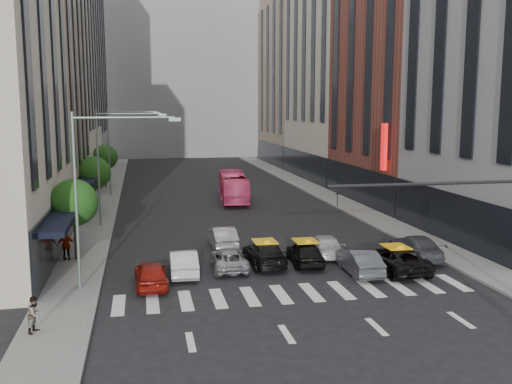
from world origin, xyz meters
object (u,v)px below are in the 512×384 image
streetlamp_mid (110,152)px  car_red (151,274)px  car_white_front (183,262)px  pedestrian_far (66,245)px  pedestrian_near (35,314)px  taxi_left (265,253)px  streetlamp_far (118,140)px  taxi_center (305,253)px  streetlamp_near (95,177)px  bus (233,187)px

streetlamp_mid → car_red: (2.64, -15.93, -5.21)m
car_white_front → pedestrian_far: 7.81m
pedestrian_near → car_red: bearing=-18.7°
car_red → pedestrian_far: size_ratio=2.24×
taxi_left → pedestrian_near: bearing=36.1°
streetlamp_far → pedestrian_far: bearing=-95.0°
streetlamp_mid → streetlamp_far: same height
streetlamp_far → taxi_center: 32.16m
streetlamp_near → pedestrian_far: (-2.29, 5.86, -4.84)m
streetlamp_mid → pedestrian_far: (-2.29, -10.14, -4.84)m
car_white_front → bus: 25.49m
car_white_front → taxi_center: taxi_center is taller
streetlamp_far → pedestrian_near: (-2.18, -37.56, -4.99)m
streetlamp_mid → car_white_front: size_ratio=2.08×
taxi_left → car_white_front: bearing=11.1°
streetlamp_mid → taxi_center: streetlamp_mid is taller
car_red → pedestrian_near: bearing=47.1°
bus → pedestrian_near: size_ratio=6.80×
streetlamp_mid → taxi_center: bearing=-48.9°
streetlamp_near → pedestrian_far: streetlamp_near is taller
car_white_front → pedestrian_far: size_ratio=2.35×
taxi_left → pedestrian_near: size_ratio=3.22×
streetlamp_far → taxi_left: 30.97m
streetlamp_near → pedestrian_near: bearing=-111.4°
streetlamp_near → streetlamp_mid: bearing=90.0°
taxi_center → pedestrian_near: pedestrian_near is taller
streetlamp_far → car_white_front: size_ratio=2.08×
streetlamp_near → bus: bearing=66.9°
streetlamp_far → bus: streetlamp_far is taller
streetlamp_mid → car_red: bearing=-80.6°
car_white_front → taxi_left: taxi_left is taller
streetlamp_near → streetlamp_far: bearing=90.0°
car_white_front → pedestrian_near: bearing=49.6°
taxi_center → pedestrian_far: bearing=-10.3°
streetlamp_near → pedestrian_far: bearing=111.3°
car_white_front → car_red: bearing=47.1°
pedestrian_near → pedestrian_far: size_ratio=0.83×
streetlamp_near → bus: streetlamp_near is taller
car_white_front → streetlamp_near: bearing=24.8°
bus → car_white_front: bearing=79.8°
car_white_front → taxi_center: 7.32m
car_white_front → pedestrian_far: pedestrian_far is taller
taxi_left → bus: 23.65m
car_red → pedestrian_near: pedestrian_near is taller
taxi_center → pedestrian_far: pedestrian_far is taller
streetlamp_near → car_white_front: (4.47, 1.97, -5.19)m
streetlamp_far → pedestrian_near: 37.96m
car_white_front → taxi_center: bearing=-174.6°
taxi_center → streetlamp_mid: bearing=-45.8°
car_red → streetlamp_near: bearing=-0.9°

